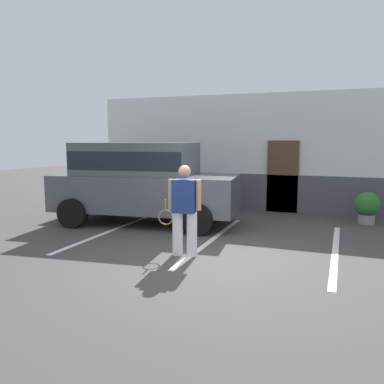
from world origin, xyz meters
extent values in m
plane|color=#423F3D|center=(0.00, 0.00, 0.00)|extent=(40.00, 40.00, 0.00)
cube|color=silver|center=(-2.77, 1.50, 0.00)|extent=(0.12, 4.40, 0.01)
cube|color=silver|center=(-0.29, 1.50, 0.00)|extent=(0.12, 4.40, 0.01)
cube|color=silver|center=(2.19, 1.50, 0.00)|extent=(0.12, 4.40, 0.01)
cube|color=white|center=(0.00, 5.55, 1.74)|extent=(10.68, 0.30, 3.48)
cube|color=#4C4C51|center=(0.00, 5.35, 0.55)|extent=(8.97, 0.10, 1.10)
cube|color=brown|center=(0.61, 5.33, 1.05)|extent=(0.90, 0.06, 2.10)
cube|color=#4C4F54|center=(-2.39, 2.52, 0.80)|extent=(4.79, 2.43, 0.90)
cube|color=#4C4F54|center=(-2.64, 2.49, 1.65)|extent=(3.09, 2.09, 0.80)
cube|color=black|center=(-2.64, 2.49, 1.63)|extent=(3.03, 2.11, 0.44)
cylinder|color=black|center=(-0.96, 3.65, 0.36)|extent=(0.75, 0.34, 0.72)
cylinder|color=black|center=(-0.74, 1.76, 0.36)|extent=(0.75, 0.34, 0.72)
cylinder|color=black|center=(-4.04, 3.28, 0.36)|extent=(0.75, 0.34, 0.72)
cylinder|color=black|center=(-3.81, 1.40, 0.36)|extent=(0.75, 0.34, 0.72)
cylinder|color=white|center=(-0.26, 0.22, 0.40)|extent=(0.19, 0.19, 0.81)
cylinder|color=white|center=(-0.54, 0.20, 0.40)|extent=(0.19, 0.19, 0.81)
cube|color=navy|center=(-0.40, 0.21, 1.11)|extent=(0.44, 0.30, 0.60)
sphere|color=tan|center=(-0.40, 0.21, 1.56)|extent=(0.22, 0.22, 0.22)
cylinder|color=tan|center=(-0.15, 0.24, 1.14)|extent=(0.10, 0.10, 0.55)
cylinder|color=tan|center=(-0.66, 0.18, 1.14)|extent=(0.10, 0.10, 0.55)
torus|color=olive|center=(-0.79, 0.22, 0.69)|extent=(0.37, 0.06, 0.37)
cylinder|color=olive|center=(-0.79, 0.22, 0.92)|extent=(0.03, 0.03, 0.20)
cylinder|color=gray|center=(2.87, 4.45, 0.12)|extent=(0.40, 0.40, 0.24)
sphere|color=#2D6B28|center=(2.87, 4.45, 0.51)|extent=(0.62, 0.62, 0.62)
camera|label=1|loc=(2.27, -6.37, 2.12)|focal=37.00mm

